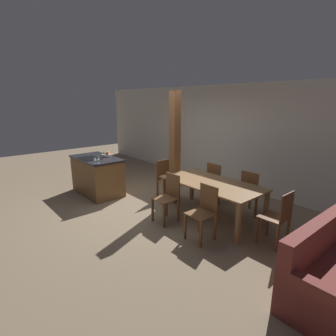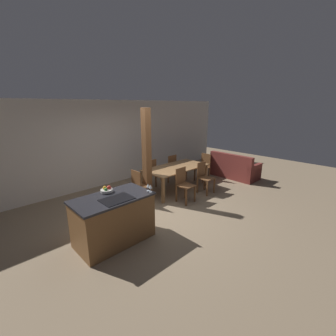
% 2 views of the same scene
% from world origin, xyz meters
% --- Properties ---
extents(ground_plane, '(16.00, 16.00, 0.00)m').
position_xyz_m(ground_plane, '(0.00, 0.00, 0.00)').
color(ground_plane, '#847056').
extents(wall_back, '(11.20, 0.08, 2.70)m').
position_xyz_m(wall_back, '(0.00, 2.65, 1.35)').
color(wall_back, silver).
rests_on(wall_back, ground_plane).
extents(kitchen_island, '(1.44, 0.81, 0.93)m').
position_xyz_m(kitchen_island, '(-1.42, -0.40, 0.46)').
color(kitchen_island, brown).
rests_on(kitchen_island, ground_plane).
extents(fruit_bowl, '(0.23, 0.23, 0.12)m').
position_xyz_m(fruit_bowl, '(-1.38, -0.14, 0.97)').
color(fruit_bowl, silver).
rests_on(fruit_bowl, kitchen_island).
extents(wine_glass_near, '(0.06, 0.06, 0.15)m').
position_xyz_m(wine_glass_near, '(-0.78, -0.74, 1.04)').
color(wine_glass_near, silver).
rests_on(wine_glass_near, kitchen_island).
extents(wine_glass_middle, '(0.06, 0.06, 0.15)m').
position_xyz_m(wine_glass_middle, '(-0.78, -0.66, 1.04)').
color(wine_glass_middle, silver).
rests_on(wine_glass_middle, kitchen_island).
extents(dining_table, '(2.02, 1.00, 0.74)m').
position_xyz_m(dining_table, '(1.38, 0.65, 0.66)').
color(dining_table, olive).
rests_on(dining_table, ground_plane).
extents(dining_chair_near_left, '(0.40, 0.40, 0.93)m').
position_xyz_m(dining_chair_near_left, '(0.93, -0.08, 0.49)').
color(dining_chair_near_left, brown).
rests_on(dining_chair_near_left, ground_plane).
extents(dining_chair_near_right, '(0.40, 0.40, 0.93)m').
position_xyz_m(dining_chair_near_right, '(1.83, -0.08, 0.49)').
color(dining_chair_near_right, brown).
rests_on(dining_chair_near_right, ground_plane).
extents(dining_chair_far_left, '(0.40, 0.40, 0.93)m').
position_xyz_m(dining_chair_far_left, '(0.93, 1.38, 0.49)').
color(dining_chair_far_left, brown).
rests_on(dining_chair_far_left, ground_plane).
extents(dining_chair_far_right, '(0.40, 0.40, 0.93)m').
position_xyz_m(dining_chair_far_right, '(1.83, 1.38, 0.49)').
color(dining_chair_far_right, brown).
rests_on(dining_chair_far_right, ground_plane).
extents(dining_chair_head_end, '(0.40, 0.40, 0.93)m').
position_xyz_m(dining_chair_head_end, '(-0.00, 0.65, 0.49)').
color(dining_chair_head_end, brown).
rests_on(dining_chair_head_end, ground_plane).
extents(dining_chair_foot_end, '(0.40, 0.40, 0.93)m').
position_xyz_m(dining_chair_foot_end, '(2.76, 0.65, 0.49)').
color(dining_chair_foot_end, brown).
rests_on(dining_chair_foot_end, ground_plane).
extents(timber_post, '(0.18, 0.18, 2.49)m').
position_xyz_m(timber_post, '(0.28, 0.68, 1.24)').
color(timber_post, brown).
rests_on(timber_post, ground_plane).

